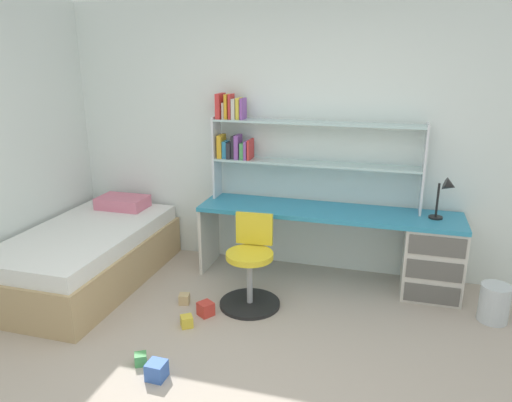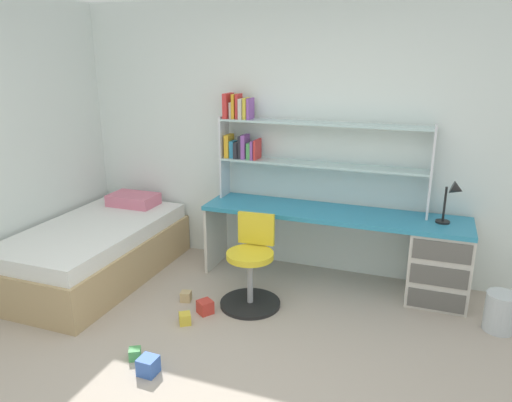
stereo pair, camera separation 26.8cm
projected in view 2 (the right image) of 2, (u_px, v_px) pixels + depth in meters
room_shell at (142, 152)px, 4.02m from camera, size 5.75×5.40×2.59m
desk at (404, 251)px, 4.25m from camera, size 2.40×0.54×0.70m
bookshelf_hutch at (289, 142)px, 4.50m from camera, size 1.96×0.22×1.02m
desk_lamp at (454, 196)px, 3.97m from camera, size 0.20×0.17×0.38m
swivel_chair at (251, 271)px, 4.10m from camera, size 0.52×0.52×0.78m
bed_platform at (96, 250)px, 4.63m from camera, size 1.04×1.87×0.65m
waste_bin at (500, 312)px, 3.74m from camera, size 0.24×0.24×0.31m
toy_block_green_0 at (135, 354)px, 3.41m from camera, size 0.11×0.11×0.08m
toy_block_red_1 at (205, 307)px, 4.01m from camera, size 0.16×0.16×0.11m
toy_block_yellow_2 at (185, 319)px, 3.86m from camera, size 0.13×0.13×0.09m
toy_block_natural_3 at (186, 296)px, 4.22m from camera, size 0.10×0.10×0.09m
toy_block_blue_4 at (148, 366)px, 3.25m from camera, size 0.13×0.13×0.12m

